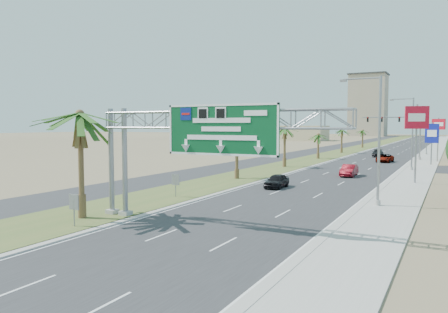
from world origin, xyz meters
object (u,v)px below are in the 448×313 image
object	(u,v)px
car_far	(378,153)
pole_sign_blue	(432,135)
car_mid_lane	(349,171)
sign_gantry	(202,129)
pole_sign_red_near	(417,122)
palm_near	(80,115)
car_right_lane	(385,158)
pole_sign_red_far	(438,127)
signal_mast	(408,133)
car_left_lane	(277,181)

from	to	relation	value
car_far	pole_sign_blue	distance (m)	18.43
car_mid_lane	pole_sign_blue	xyz separation A→B (m)	(8.19, 21.03, 4.06)
sign_gantry	car_far	distance (m)	67.25
sign_gantry	pole_sign_red_near	size ratio (longest dim) A/B	1.98
sign_gantry	palm_near	distance (m)	8.41
car_right_lane	pole_sign_red_far	xyz separation A→B (m)	(7.84, 4.58, 5.21)
car_mid_lane	signal_mast	bearing A→B (deg)	82.21
car_left_lane	car_mid_lane	xyz separation A→B (m)	(4.30, 13.32, 0.03)
car_right_lane	pole_sign_red_near	xyz separation A→B (m)	(6.65, -26.98, 5.95)
signal_mast	pole_sign_red_far	world-z (taller)	signal_mast
pole_sign_red_near	pole_sign_red_far	size ratio (longest dim) A/B	1.13
pole_sign_blue	pole_sign_red_far	distance (m)	7.13
pole_sign_red_near	pole_sign_blue	size ratio (longest dim) A/B	1.27
pole_sign_red_near	pole_sign_blue	bearing A→B (deg)	88.81
signal_mast	pole_sign_red_far	size ratio (longest dim) A/B	1.37
pole_sign_blue	sign_gantry	bearing A→B (deg)	-101.45
car_far	signal_mast	bearing A→B (deg)	-46.43
car_mid_lane	pole_sign_blue	distance (m)	22.93
signal_mast	car_far	world-z (taller)	signal_mast
car_right_lane	pole_sign_blue	world-z (taller)	pole_sign_blue
palm_near	car_far	size ratio (longest dim) A/B	1.66
sign_gantry	signal_mast	xyz separation A→B (m)	(6.23, 62.05, -1.21)
car_far	pole_sign_red_near	world-z (taller)	pole_sign_red_near
pole_sign_blue	pole_sign_red_near	bearing A→B (deg)	-91.19
car_right_lane	pole_sign_red_near	distance (m)	28.42
signal_mast	pole_sign_red_far	distance (m)	5.86
pole_sign_blue	car_mid_lane	bearing A→B (deg)	-111.27
car_left_lane	pole_sign_blue	bearing A→B (deg)	68.26
car_far	pole_sign_red_near	xyz separation A→B (m)	(9.63, -39.41, 5.90)
sign_gantry	pole_sign_red_far	size ratio (longest dim) A/B	2.23
car_left_lane	car_right_lane	bearing A→B (deg)	79.99
car_mid_lane	car_far	world-z (taller)	car_far
pole_sign_blue	car_right_lane	bearing A→B (deg)	161.31
pole_sign_red_far	car_left_lane	bearing A→B (deg)	-107.65
car_far	palm_near	bearing A→B (deg)	-102.82
sign_gantry	car_far	world-z (taller)	sign_gantry
car_right_lane	signal_mast	bearing A→B (deg)	73.55
palm_near	pole_sign_blue	distance (m)	57.30
signal_mast	pole_sign_blue	distance (m)	10.77
car_left_lane	pole_sign_blue	size ratio (longest dim) A/B	0.61
car_left_lane	pole_sign_red_near	distance (m)	16.57
pole_sign_red_far	car_far	bearing A→B (deg)	144.04
signal_mast	car_right_lane	bearing A→B (deg)	-110.79
sign_gantry	car_mid_lane	distance (m)	31.70
palm_near	car_left_lane	xyz separation A→B (m)	(6.23, 19.76, -6.24)
palm_near	signal_mast	bearing A→B (deg)	77.34
palm_near	car_right_lane	distance (m)	58.04
car_left_lane	pole_sign_blue	distance (m)	36.78
car_far	pole_sign_blue	bearing A→B (deg)	-61.41
car_left_lane	car_far	xyz separation A→B (m)	(2.35, 49.20, 0.04)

